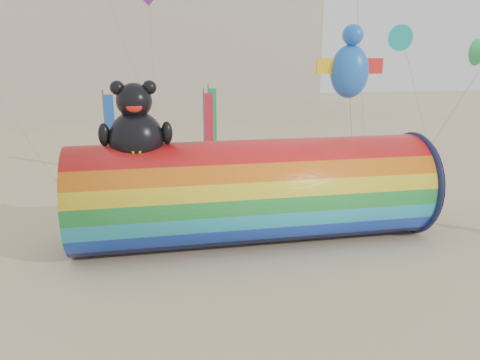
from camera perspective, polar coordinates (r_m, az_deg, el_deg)
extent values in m
plane|color=#CCB58C|center=(17.52, -0.62, -8.92)|extent=(160.00, 160.00, 0.00)
cube|color=#B7AD99|center=(62.49, -20.74, 16.40)|extent=(60.00, 15.00, 20.00)
cube|color=#28303D|center=(55.06, -21.99, 17.19)|extent=(59.50, 0.12, 17.00)
cylinder|color=red|center=(18.12, 1.73, -1.39)|extent=(13.73, 4.01, 4.01)
torus|color=#0F1438|center=(20.69, 20.18, -0.28)|extent=(0.27, 4.20, 4.20)
cylinder|color=black|center=(20.77, 20.55, -0.25)|extent=(0.07, 3.97, 3.97)
ellipsoid|color=black|center=(17.18, -12.53, 4.83)|extent=(1.96, 1.75, 2.06)
ellipsoid|color=yellow|center=(16.58, -12.53, 4.08)|extent=(1.01, 0.44, 0.88)
sphere|color=black|center=(17.01, -12.79, 9.39)|extent=(1.26, 1.26, 1.26)
sphere|color=black|center=(17.00, -14.76, 10.82)|extent=(0.50, 0.50, 0.50)
sphere|color=black|center=(16.98, -10.99, 11.02)|extent=(0.50, 0.50, 0.50)
ellipsoid|color=red|center=(16.51, -12.78, 8.65)|extent=(0.55, 0.20, 0.35)
ellipsoid|color=black|center=(17.08, -16.24, 5.32)|extent=(0.41, 0.41, 0.82)
ellipsoid|color=black|center=(17.05, -8.91, 5.70)|extent=(0.41, 0.41, 0.82)
cylinder|color=#59595E|center=(30.03, -16.07, 5.59)|extent=(0.10, 0.10, 5.20)
cube|color=blue|center=(30.00, -15.49, 5.71)|extent=(0.56, 0.06, 4.50)
cylinder|color=#59595E|center=(30.12, -4.39, 6.13)|extent=(0.10, 0.10, 5.20)
cube|color=red|center=(30.15, -3.80, 6.25)|extent=(0.56, 0.06, 4.50)
cylinder|color=#59595E|center=(35.07, -3.84, 7.32)|extent=(0.10, 0.10, 5.20)
cube|color=#169145|center=(35.11, -3.34, 7.42)|extent=(0.56, 0.06, 4.50)
ellipsoid|color=blue|center=(19.06, 13.21, 12.74)|extent=(1.53, 1.19, 2.04)
cone|color=#1BDADB|center=(30.70, 19.45, 16.00)|extent=(1.51, 1.51, 1.36)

